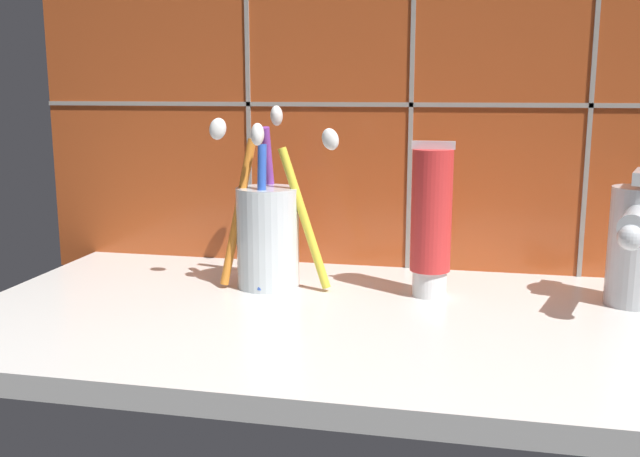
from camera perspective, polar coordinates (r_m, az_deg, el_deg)
sink_counter at (r=66.61cm, az=3.87°, el=-7.75°), size 76.16×38.38×2.00cm
tile_wall_backsplash at (r=82.53cm, az=6.12°, el=14.41°), size 86.16×1.72×54.72cm
toothbrush_cup at (r=74.46cm, az=-4.17°, el=-0.21°), size 13.87×10.27×18.93cm
toothpaste_tube at (r=71.32cm, az=8.88°, el=0.66°), size 4.22×4.02×15.55cm
sink_faucet at (r=73.48cm, az=24.00°, el=-0.96°), size 6.10×12.24×13.05cm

